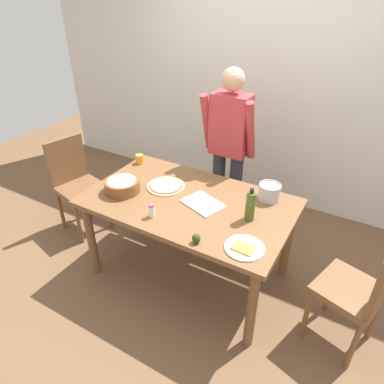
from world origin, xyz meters
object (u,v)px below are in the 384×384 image
Objects in this scene: cup_orange at (140,159)px; popcorn_bowl at (122,185)px; person_cook at (229,144)px; salt_shaker at (152,210)px; dining_table at (189,210)px; avocado at (196,238)px; chair_wooden_right at (363,289)px; steel_pot at (269,192)px; pizza_raw_on_board at (166,186)px; plate_with_slice at (244,248)px; olive_oil_bottle at (250,206)px; chair_wooden_left at (76,180)px; cutting_board_white at (203,204)px.

popcorn_bowl is at bearing -68.41° from cup_orange.
salt_shaker is (-0.10, -1.07, -0.13)m from person_cook.
dining_table is 22.86× the size of avocado.
chair_wooden_right reaches higher than dining_table.
chair_wooden_right is 5.48× the size of steel_pot.
person_cook is at bearing 69.70° from pizza_raw_on_board.
plate_with_slice is 0.72m from salt_shaker.
olive_oil_bottle is at bearing 27.47° from salt_shaker.
dining_table is at bearing -16.84° from pizza_raw_on_board.
popcorn_bowl is at bearing 171.82° from plate_with_slice.
popcorn_bowl is 2.64× the size of salt_shaker.
dining_table is 1.33m from chair_wooden_left.
plate_with_slice is (0.59, -0.31, 0.10)m from dining_table.
steel_pot is (0.80, 0.25, 0.06)m from pizza_raw_on_board.
avocado is at bearing -160.40° from chair_wooden_right.
cup_orange is (-0.72, 0.32, 0.13)m from dining_table.
person_cook reaches higher than salt_shaker.
pizza_raw_on_board is 0.35m from popcorn_bowl.
popcorn_bowl is 1.61× the size of steel_pot.
plate_with_slice is 1.02× the size of olive_oil_bottle.
popcorn_bowl reaches higher than plate_with_slice.
chair_wooden_left is 13.57× the size of avocado.
plate_with_slice is 0.87× the size of cutting_board_white.
chair_wooden_right is at bearing 19.60° from avocado.
dining_table is 5.14× the size of pizza_raw_on_board.
chair_wooden_left is at bearing 178.71° from olive_oil_bottle.
salt_shaker is at bearing -169.41° from chair_wooden_right.
steel_pot is 2.48× the size of avocado.
popcorn_bowl is at bearing -164.48° from dining_table.
pizza_raw_on_board is at bearing 40.81° from popcorn_bowl.
plate_with_slice is 0.93× the size of popcorn_bowl.
salt_shaker is at bearing -126.68° from cutting_board_white.
popcorn_bowl is 0.93× the size of cutting_board_white.
popcorn_bowl is 3.29× the size of cup_orange.
cutting_board_white is at bearing 179.48° from olive_oil_bottle.
olive_oil_bottle is at bearing 8.44° from popcorn_bowl.
salt_shaker is at bearing -135.10° from steel_pot.
chair_wooden_left reaches higher than pizza_raw_on_board.
plate_with_slice is (-0.72, -0.26, 0.23)m from chair_wooden_right.
salt_shaker is 0.43m from avocado.
avocado is at bearing -115.58° from olive_oil_bottle.
dining_table is at bearing 152.45° from plate_with_slice.
chair_wooden_right is at bearing -31.05° from person_cook.
salt_shaker is at bearing 167.46° from avocado.
cup_orange is (-0.19, 0.47, -0.02)m from popcorn_bowl.
chair_wooden_left is at bearing 163.10° from salt_shaker.
person_cook reaches higher than plate_with_slice.
dining_table is at bearing 15.52° from popcorn_bowl.
person_cook reaches higher than popcorn_bowl.
olive_oil_bottle is 1.48× the size of steel_pot.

